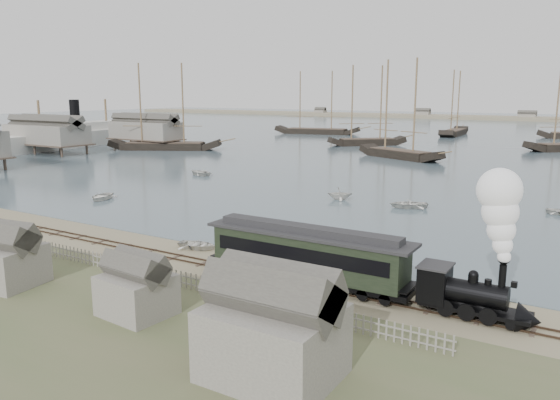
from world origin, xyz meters
The scene contains 25 objects.
ground centered at (0.00, 0.00, 0.00)m, with size 600.00×600.00×0.00m, color #9A916D.
harbor_water centered at (0.00, 170.00, 0.03)m, with size 600.00×336.00×0.06m, color #455A63.
rail_track centered at (0.00, -2.00, 0.04)m, with size 120.00×1.80×0.16m.
picket_fence_west centered at (-6.50, -7.00, 0.00)m, with size 19.00×0.10×1.20m, color slate, non-canonical shape.
picket_fence_east centered at (12.50, -7.50, 0.00)m, with size 15.00×0.10×1.20m, color slate, non-canonical shape.
shed_left centered at (-10.00, -13.00, 0.00)m, with size 5.00×4.00×4.10m, color slate, non-canonical shape.
shed_mid centered at (2.00, -12.00, 0.00)m, with size 4.00×3.50×3.60m, color slate, non-canonical shape.
shed_right centered at (13.00, -14.00, 0.00)m, with size 6.00×5.00×5.10m, color slate, non-canonical shape.
western_wharf centered at (-76.00, 40.00, 4.06)m, with size 36.00×56.00×8.00m, color slate, non-canonical shape.
far_spit centered at (0.00, 250.00, 0.00)m, with size 500.00×20.00×1.80m, color gray.
locomotive centered at (20.42, -2.00, 4.07)m, with size 7.05×2.63×8.79m.
passenger_coach centered at (8.31, -2.00, 2.33)m, with size 15.26×2.94×3.71m.
beached_dinghy centered at (-4.07, 0.96, 0.37)m, with size 3.55×2.54×0.74m, color silver.
steamship centered at (-89.00, 56.16, 5.79)m, with size 52.35×8.72×11.45m, color silver, non-canonical shape.
rowboat_0 centered at (-28.44, 11.52, 0.48)m, with size 4.10×2.93×0.85m, color silver.
rowboat_1 centered at (-2.82, 27.10, 0.86)m, with size 3.02×2.61×1.59m, color silver.
rowboat_2 centered at (1.79, 6.04, 0.79)m, with size 3.77×1.42×1.45m, color silver.
rowboat_6 centered at (-31.17, 34.10, 0.51)m, with size 4.34×3.10×0.90m, color silver.
rowboat_7 centered at (13.28, 43.17, 0.83)m, with size 2.91×2.51×1.53m, color silver.
rowboat_8 centered at (6.14, 26.77, 0.52)m, with size 4.39×3.14×0.91m, color silver.
schooner_0 centered at (-63.78, 60.99, 10.06)m, with size 25.92×5.98×20.00m, color black, non-canonical shape.
schooner_1 centered at (-27.34, 95.35, 10.06)m, with size 19.76×4.56×20.00m, color black, non-canonical shape.
schooner_2 centered at (-11.03, 73.14, 10.06)m, with size 20.13×4.65×20.00m, color black, non-canonical shape.
schooner_6 centered at (-56.01, 122.95, 10.06)m, with size 27.26×6.29×20.00m, color black, non-canonical shape.
schooner_7 centered at (-16.73, 139.97, 10.06)m, with size 22.68×5.23×20.00m, color black, non-canonical shape.
Camera 1 is at (25.73, -34.24, 13.36)m, focal length 35.00 mm.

